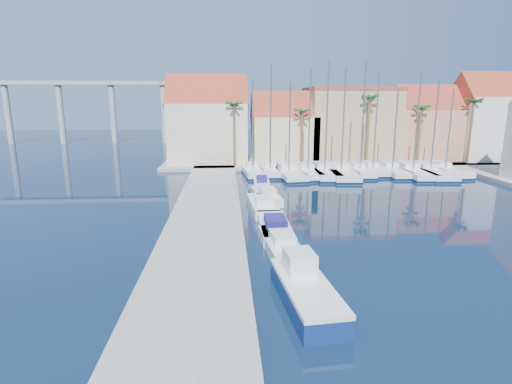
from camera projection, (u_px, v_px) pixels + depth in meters
ground at (380, 314)px, 18.98m from camera, size 260.00×260.00×0.00m
quay_west at (204, 226)px, 31.41m from camera, size 6.00×77.00×0.50m
shore_north at (330, 160)px, 66.31m from camera, size 54.00×16.00×0.50m
fishing_boat at (305, 289)px, 19.76m from camera, size 2.86×6.84×2.33m
motorboat_west_0 at (280, 243)px, 26.95m from camera, size 2.60×6.54×1.40m
motorboat_west_1 at (274, 226)px, 30.62m from camera, size 2.29×7.00×1.40m
motorboat_west_2 at (263, 205)px, 36.95m from camera, size 2.62×7.07×1.40m
motorboat_west_3 at (266, 195)px, 40.64m from camera, size 2.75×6.95×1.40m
motorboat_west_4 at (262, 183)px, 46.73m from camera, size 2.03×5.54×1.40m
sailboat_0 at (252, 171)px, 54.26m from camera, size 2.86×8.56×12.64m
sailboat_1 at (270, 170)px, 54.73m from camera, size 2.18×8.08×14.63m
sailboat_2 at (288, 172)px, 53.57m from camera, size 3.83×11.16×12.25m
sailboat_3 at (307, 171)px, 53.85m from camera, size 2.97×9.86×13.98m
sailboat_4 at (324, 171)px, 54.10m from camera, size 3.73×11.62×14.98m
sailboat_5 at (340, 172)px, 53.78m from camera, size 4.21×12.28×14.12m
sailboat_6 at (359, 170)px, 54.79m from camera, size 2.62×8.95×14.94m
sailboat_7 at (372, 169)px, 55.57m from camera, size 2.43×8.32×13.93m
sailboat_8 at (391, 170)px, 55.11m from camera, size 3.02×10.03×11.56m
sailboat_9 at (411, 171)px, 54.51m from camera, size 3.90×12.02×13.65m
sailboat_10 at (428, 171)px, 54.42m from camera, size 4.05×12.15×12.67m
sailboat_11 at (443, 170)px, 55.34m from camera, size 3.16×10.47×11.36m
building_0 at (208, 123)px, 62.51m from camera, size 12.30×9.00×13.50m
building_1 at (284, 130)px, 63.64m from camera, size 10.30×8.00×11.00m
building_2 at (350, 124)px, 65.18m from camera, size 14.20×10.20×11.50m
building_3 at (423, 126)px, 65.16m from camera, size 10.30×8.00×12.00m
building_4 at (481, 119)px, 64.58m from camera, size 8.30×8.00×14.00m
palm_0 at (234, 107)px, 57.36m from camera, size 2.60×2.60×10.15m
palm_1 at (302, 113)px, 58.29m from camera, size 2.60×2.60×9.15m
palm_2 at (370, 100)px, 58.58m from camera, size 2.60×2.60×11.15m
palm_3 at (422, 110)px, 59.47m from camera, size 2.60×2.60×9.65m
palm_4 at (474, 103)px, 59.83m from camera, size 2.60×2.60×10.65m
viaduct at (90, 99)px, 93.63m from camera, size 48.00×2.20×14.45m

